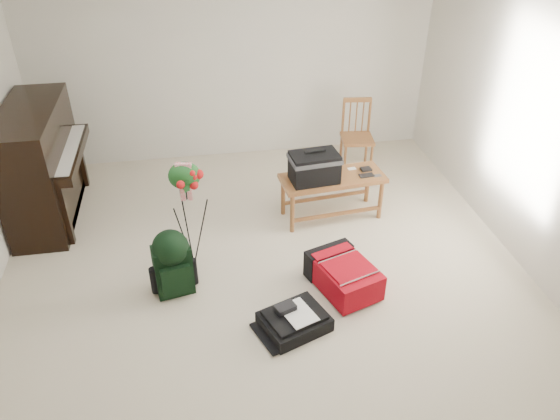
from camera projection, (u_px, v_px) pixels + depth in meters
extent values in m
cube|color=beige|center=(268.00, 284.00, 5.13)|extent=(5.00, 5.50, 0.01)
cube|color=white|center=(264.00, 9.00, 3.77)|extent=(5.00, 5.50, 0.01)
cube|color=beige|center=(233.00, 62.00, 6.72)|extent=(5.00, 0.04, 2.50)
cube|color=beige|center=(546.00, 145.00, 4.80)|extent=(0.04, 5.50, 2.50)
cube|color=black|center=(40.00, 165.00, 5.80)|extent=(0.55, 1.50, 1.25)
cube|color=black|center=(68.00, 154.00, 5.79)|extent=(0.28, 1.30, 0.10)
cube|color=white|center=(67.00, 150.00, 5.76)|extent=(0.22, 1.20, 0.02)
cube|color=black|center=(57.00, 210.00, 6.12)|extent=(0.45, 1.30, 0.10)
cube|color=brown|center=(333.00, 178.00, 5.85)|extent=(1.16, 0.55, 0.04)
cylinder|color=brown|center=(290.00, 211.00, 5.77)|extent=(0.05, 0.05, 0.46)
cylinder|color=brown|center=(284.00, 194.00, 6.06)|extent=(0.05, 0.05, 0.46)
cylinder|color=brown|center=(381.00, 203.00, 5.91)|extent=(0.05, 0.05, 0.46)
cylinder|color=brown|center=(370.00, 186.00, 6.21)|extent=(0.05, 0.05, 0.46)
cube|color=brown|center=(357.00, 139.00, 6.81)|extent=(0.43, 0.43, 0.04)
cylinder|color=brown|center=(347.00, 161.00, 6.77)|extent=(0.03, 0.03, 0.39)
cylinder|color=brown|center=(340.00, 149.00, 7.04)|extent=(0.03, 0.03, 0.39)
cylinder|color=brown|center=(372.00, 159.00, 6.82)|extent=(0.03, 0.03, 0.39)
cylinder|color=brown|center=(364.00, 147.00, 7.09)|extent=(0.03, 0.03, 0.39)
cube|color=brown|center=(356.00, 100.00, 6.70)|extent=(0.35, 0.08, 0.06)
cylinder|color=brown|center=(342.00, 117.00, 6.80)|extent=(0.03, 0.03, 0.48)
cylinder|color=brown|center=(367.00, 116.00, 6.85)|extent=(0.03, 0.03, 0.48)
cube|color=#B40713|center=(344.00, 275.00, 5.01)|extent=(0.64, 0.78, 0.26)
cube|color=black|center=(337.00, 258.00, 5.23)|extent=(0.49, 0.30, 0.28)
cube|color=#B40713|center=(346.00, 267.00, 4.90)|extent=(0.50, 0.49, 0.02)
cube|color=silver|center=(352.00, 280.00, 4.74)|extent=(0.40, 0.15, 0.01)
cube|color=black|center=(294.00, 322.00, 4.64)|extent=(0.65, 0.59, 0.13)
cube|color=black|center=(295.00, 315.00, 4.59)|extent=(0.57, 0.50, 0.03)
cube|color=white|center=(298.00, 314.00, 4.56)|extent=(0.33, 0.38, 0.01)
cube|color=black|center=(287.00, 306.00, 4.61)|extent=(0.20, 0.16, 0.05)
cube|color=black|center=(173.00, 270.00, 4.92)|extent=(0.37, 0.26, 0.50)
cube|color=black|center=(174.00, 281.00, 4.84)|extent=(0.27, 0.11, 0.29)
sphere|color=black|center=(170.00, 248.00, 4.79)|extent=(0.32, 0.32, 0.32)
cube|color=black|center=(165.00, 263.00, 5.01)|extent=(0.05, 0.04, 0.45)
cube|color=black|center=(182.00, 262.00, 5.03)|extent=(0.05, 0.04, 0.45)
cylinder|color=black|center=(185.00, 185.00, 4.87)|extent=(0.01, 0.01, 0.31)
ellipsoid|color=#1A541E|center=(184.00, 176.00, 4.82)|extent=(0.29, 0.21, 0.27)
cube|color=red|center=(183.00, 168.00, 4.75)|extent=(0.15, 0.07, 0.08)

